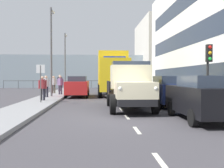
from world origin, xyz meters
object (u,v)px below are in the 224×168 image
Objects in this scene: pedestrian_by_lamp at (54,83)px; traffic_light_near at (209,61)px; pedestrian_strolling at (43,86)px; pedestrian_couple_b at (60,83)px; car_red_oppositeside_0 at (78,86)px; lorry_cargo_yellow at (112,72)px; street_sign at (41,77)px; car_black_kerbside_near at (203,97)px; car_navy_kerbside_1 at (168,90)px; lamp_post_promenade at (51,44)px; pedestrian_in_dark_coat at (60,82)px; truck_vintage_cream at (130,87)px; lamp_post_far at (65,56)px; pedestrian_with_bag at (46,85)px.

pedestrian_by_lamp is 14.64m from traffic_light_near.
pedestrian_couple_b is (-0.37, -5.55, 0.04)m from pedestrian_strolling.
pedestrian_couple_b is at bearing -33.83° from car_red_oppositeside_0.
lorry_cargo_yellow reaches higher than street_sign.
car_black_kerbside_near is 2.55× the size of pedestrian_strolling.
pedestrian_couple_b is 0.51× the size of traffic_light_near.
pedestrian_by_lamp is at bearing -47.88° from traffic_light_near.
pedestrian_strolling is at bearing -43.73° from car_black_kerbside_near.
car_navy_kerbside_1 is 10.47m from lamp_post_promenade.
pedestrian_in_dark_coat is at bearing -88.04° from pedestrian_strolling.
pedestrian_by_lamp is (5.64, -11.12, -0.09)m from truck_vintage_cream.
pedestrian_strolling is at bearing 86.22° from pedestrian_couple_b.
lorry_cargo_yellow is 9.13m from lamp_post_far.
car_black_kerbside_near is at bearing 119.39° from pedestrian_by_lamp.
lamp_post_far is at bearing -73.15° from truck_vintage_cream.
pedestrian_in_dark_coat is (5.52, -14.21, -0.01)m from truck_vintage_cream.
pedestrian_in_dark_coat is (0.35, -10.12, 0.11)m from pedestrian_strolling.
lorry_cargo_yellow reaches higher than pedestrian_strolling.
pedestrian_by_lamp is (8.04, -9.47, 0.20)m from car_navy_kerbside_1.
lorry_cargo_yellow is at bearing -88.58° from truck_vintage_cream.
car_black_kerbside_near is 4.18m from traffic_light_near.
pedestrian_strolling is (1.93, 4.49, 0.17)m from car_red_oppositeside_0.
pedestrian_with_bag reaches higher than pedestrian_strolling.
car_navy_kerbside_1 is 0.56× the size of lamp_post_promenade.
street_sign reaches higher than pedestrian_strolling.
lorry_cargo_yellow reaches higher than pedestrian_by_lamp.
lamp_post_promenade is (2.01, 0.65, 3.38)m from car_red_oppositeside_0.
lorry_cargo_yellow is at bearing -153.56° from lamp_post_promenade.
car_red_oppositeside_0 is at bearing -106.95° from street_sign.
street_sign is (1.77, 5.81, 0.79)m from car_red_oppositeside_0.
car_red_oppositeside_0 is (3.24, -8.59, -0.28)m from truck_vintage_cream.
traffic_light_near is at bearing 142.42° from car_navy_kerbside_1.
street_sign is at bearing 58.13° from lorry_cargo_yellow.
pedestrian_with_bag is 0.93× the size of pedestrian_in_dark_coat.
pedestrian_with_bag is at bearing 35.45° from lorry_cargo_yellow.
pedestrian_by_lamp is at bearing -85.71° from street_sign.
pedestrian_strolling is 0.98× the size of pedestrian_by_lamp.
traffic_light_near reaches higher than pedestrian_strolling.
pedestrian_in_dark_coat is at bearing -89.57° from pedestrian_with_bag.
truck_vintage_cream is 5.76m from street_sign.
truck_vintage_cream reaches higher than pedestrian_with_bag.
traffic_light_near is at bearing 133.79° from pedestrian_couple_b.
lamp_post_far is at bearing -88.65° from street_sign.
car_red_oppositeside_0 is 2.91m from pedestrian_with_bag.
car_black_kerbside_near is at bearing 90.00° from car_navy_kerbside_1.
street_sign is (7.41, -5.94, 0.79)m from car_black_kerbside_near.
lorry_cargo_yellow is 4.72m from pedestrian_couple_b.
truck_vintage_cream is 10.47m from lorry_cargo_yellow.
lorry_cargo_yellow reaches higher than pedestrian_couple_b.
pedestrian_by_lamp is at bearing -60.61° from car_black_kerbside_near.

